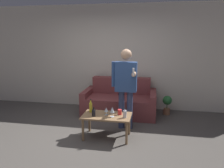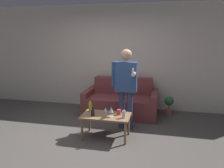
{
  "view_description": "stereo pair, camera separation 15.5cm",
  "coord_description": "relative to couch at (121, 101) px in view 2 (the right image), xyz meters",
  "views": [
    {
      "loc": [
        1.08,
        -3.44,
        1.85
      ],
      "look_at": [
        0.31,
        0.75,
        0.95
      ],
      "focal_mm": 35.0,
      "sensor_mm": 36.0,
      "label": 1
    },
    {
      "loc": [
        1.23,
        -3.41,
        1.85
      ],
      "look_at": [
        0.31,
        0.75,
        0.95
      ],
      "focal_mm": 35.0,
      "sensor_mm": 36.0,
      "label": 2
    }
  ],
  "objects": [
    {
      "name": "coffee_table",
      "position": [
        -0.04,
        -1.38,
        0.08
      ],
      "size": [
        0.9,
        0.52,
        0.45
      ],
      "color": "#8E6B47",
      "rests_on": "ground_plane"
    },
    {
      "name": "wine_glass_near",
      "position": [
        -0.05,
        -1.37,
        0.23
      ],
      "size": [
        0.07,
        0.07,
        0.15
      ],
      "color": "silver",
      "rests_on": "coffee_table"
    },
    {
      "name": "bottle_dark",
      "position": [
        -0.38,
        -1.26,
        0.23
      ],
      "size": [
        0.06,
        0.06,
        0.25
      ],
      "color": "yellow",
      "rests_on": "coffee_table"
    },
    {
      "name": "wine_glass_far",
      "position": [
        0.07,
        -1.45,
        0.27
      ],
      "size": [
        0.08,
        0.08,
        0.19
      ],
      "color": "silver",
      "rests_on": "coffee_table"
    },
    {
      "name": "couch",
      "position": [
        0.0,
        0.0,
        0.0
      ],
      "size": [
        1.75,
        0.94,
        0.87
      ],
      "color": "brown",
      "rests_on": "ground_plane"
    },
    {
      "name": "person_standing_front",
      "position": [
        0.24,
        -0.88,
        0.65
      ],
      "size": [
        0.51,
        0.43,
        1.64
      ],
      "color": "navy",
      "rests_on": "ground_plane"
    },
    {
      "name": "wall_back",
      "position": [
        -0.33,
        0.54,
        1.04
      ],
      "size": [
        8.0,
        0.06,
        2.7
      ],
      "color": "beige",
      "rests_on": "ground_plane"
    },
    {
      "name": "bottle_green",
      "position": [
        -0.27,
        -1.48,
        0.2
      ],
      "size": [
        0.07,
        0.07,
        0.17
      ],
      "color": "black",
      "rests_on": "coffee_table"
    },
    {
      "name": "cup_on_table",
      "position": [
        0.19,
        -1.3,
        0.18
      ],
      "size": [
        0.08,
        0.08,
        0.1
      ],
      "color": "red",
      "rests_on": "coffee_table"
    },
    {
      "name": "ground_plane",
      "position": [
        -0.33,
        -1.71,
        -0.31
      ],
      "size": [
        16.0,
        16.0,
        0.0
      ],
      "primitive_type": "plane",
      "color": "#514C47"
    },
    {
      "name": "potted_plant",
      "position": [
        1.15,
        0.13,
        -0.03
      ],
      "size": [
        0.22,
        0.22,
        0.47
      ],
      "color": "#936042",
      "rests_on": "ground_plane"
    },
    {
      "name": "bottle_orange",
      "position": [
        0.3,
        -1.45,
        0.21
      ],
      "size": [
        0.07,
        0.07,
        0.18
      ],
      "color": "silver",
      "rests_on": "coffee_table"
    }
  ]
}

